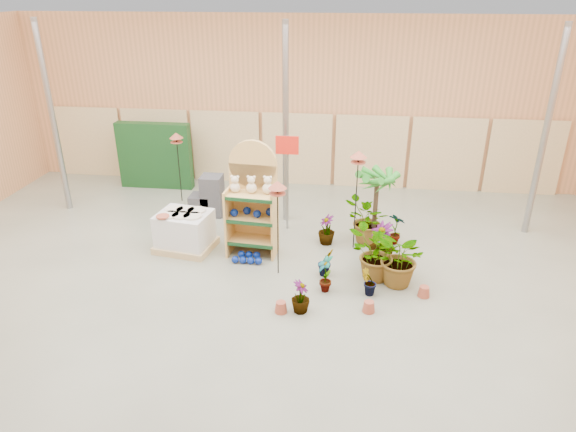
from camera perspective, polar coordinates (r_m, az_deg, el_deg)
name	(u,v)px	position (r m, az deg, el deg)	size (l,w,h in m)	color
room	(267,166)	(9.12, -2.34, 5.52)	(15.20, 12.10, 4.70)	slate
display_shelf	(253,203)	(10.49, -3.91, 1.48)	(1.04, 0.71, 2.38)	tan
teddy_bears	(253,186)	(10.23, -3.96, 3.37)	(0.87, 0.22, 0.36)	beige
gazing_balls_shelf	(252,212)	(10.43, -4.02, 0.42)	(0.87, 0.30, 0.17)	navy
gazing_balls_floor	(248,258)	(10.50, -4.49, -4.66)	(0.63, 0.39, 0.15)	navy
pallet_stack	(185,231)	(11.02, -11.39, -1.63)	(1.29, 1.14, 0.85)	tan
charcoal_planters	(209,199)	(12.56, -8.82, 1.93)	(0.80, 0.50, 1.00)	#303034
trellis_stock	(155,156)	(14.47, -14.56, 6.51)	(2.00, 0.30, 1.80)	#123A16
offer_sign	(287,164)	(11.25, -0.08, 5.80)	(0.50, 0.08, 2.20)	gray
bird_table_front	(277,188)	(9.32, -1.18, 3.11)	(0.34, 0.34, 1.92)	black
bird_table_right	(358,158)	(10.34, 7.83, 6.41)	(0.34, 0.34, 2.16)	black
bird_table_back	(176,138)	(13.11, -12.31, 8.48)	(0.34, 0.34, 1.82)	black
palm	(378,178)	(10.81, 9.92, 4.18)	(0.70, 0.70, 1.75)	#3D2E1E
potted_plant_1	(326,262)	(9.93, 4.23, -5.09)	(0.31, 0.25, 0.57)	#298324
potted_plant_2	(376,255)	(9.75, 9.72, -4.31)	(0.96, 0.84, 1.07)	#298324
potted_plant_3	(381,244)	(10.34, 10.27, -3.09)	(0.51, 0.51, 0.91)	#298324
potted_plant_4	(396,228)	(11.25, 11.92, -1.36)	(0.39, 0.26, 0.74)	#298324
potted_plant_6	(367,221)	(11.13, 8.77, -0.57)	(0.92, 0.80, 1.03)	#298324
potted_plant_7	(300,297)	(8.86, 1.40, -8.97)	(0.33, 0.33, 0.59)	#298324
potted_plant_8	(325,273)	(9.40, 4.16, -6.38)	(0.38, 0.26, 0.73)	#298324
potted_plant_9	(369,282)	(9.42, 8.95, -7.30)	(0.29, 0.23, 0.52)	#298324
potted_plant_10	(401,259)	(9.66, 12.49, -4.68)	(1.01, 0.87, 1.12)	#298324
potted_plant_11	(327,230)	(11.08, 4.32, -1.51)	(0.37, 0.37, 0.66)	#298324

